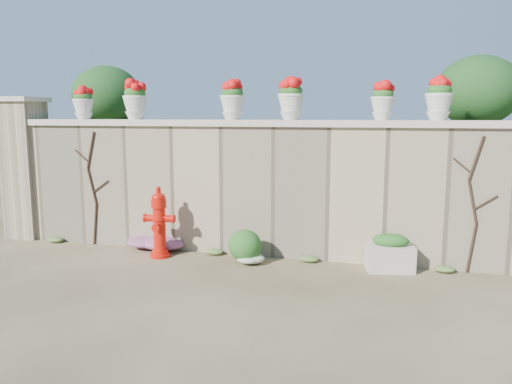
% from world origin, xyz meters
% --- Properties ---
extents(ground, '(80.00, 80.00, 0.00)m').
position_xyz_m(ground, '(0.00, 0.00, 0.00)').
color(ground, '#4B3A25').
rests_on(ground, ground).
extents(stone_wall, '(8.00, 0.40, 2.00)m').
position_xyz_m(stone_wall, '(0.00, 1.80, 1.00)').
color(stone_wall, tan).
rests_on(stone_wall, ground).
extents(wall_cap, '(8.10, 0.52, 0.10)m').
position_xyz_m(wall_cap, '(0.00, 1.80, 2.05)').
color(wall_cap, beige).
rests_on(wall_cap, stone_wall).
extents(gate_pillar, '(0.72, 0.72, 2.48)m').
position_xyz_m(gate_pillar, '(-4.15, 1.80, 1.26)').
color(gate_pillar, tan).
rests_on(gate_pillar, ground).
extents(raised_fill, '(9.00, 6.00, 2.00)m').
position_xyz_m(raised_fill, '(0.00, 5.00, 1.00)').
color(raised_fill, '#384C23').
rests_on(raised_fill, ground).
extents(back_shrub_left, '(1.30, 1.30, 1.10)m').
position_xyz_m(back_shrub_left, '(-3.20, 3.00, 2.55)').
color(back_shrub_left, '#143814').
rests_on(back_shrub_left, raised_fill).
extents(back_shrub_right, '(1.30, 1.30, 1.10)m').
position_xyz_m(back_shrub_right, '(3.40, 3.00, 2.55)').
color(back_shrub_right, '#143814').
rests_on(back_shrub_right, raised_fill).
extents(vine_left, '(0.60, 0.04, 1.91)m').
position_xyz_m(vine_left, '(-2.67, 1.58, 0.99)').
color(vine_left, black).
rests_on(vine_left, ground).
extents(vine_right, '(0.60, 0.04, 1.91)m').
position_xyz_m(vine_right, '(3.23, 1.58, 0.99)').
color(vine_right, black).
rests_on(vine_right, ground).
extents(fire_hydrant, '(0.47, 0.34, 1.09)m').
position_xyz_m(fire_hydrant, '(-1.27, 1.17, 0.55)').
color(fire_hydrant, red).
rests_on(fire_hydrant, ground).
extents(planter_box, '(0.71, 0.51, 0.53)m').
position_xyz_m(planter_box, '(2.16, 1.39, 0.25)').
color(planter_box, beige).
rests_on(planter_box, ground).
extents(green_shrub, '(0.64, 0.58, 0.61)m').
position_xyz_m(green_shrub, '(0.09, 1.24, 0.30)').
color(green_shrub, '#1E5119').
rests_on(green_shrub, ground).
extents(magenta_clump, '(1.00, 0.67, 0.27)m').
position_xyz_m(magenta_clump, '(-1.58, 1.52, 0.13)').
color(magenta_clump, '#CB28B3').
rests_on(magenta_clump, ground).
extents(white_flowers, '(0.54, 0.43, 0.19)m').
position_xyz_m(white_flowers, '(0.20, 1.14, 0.10)').
color(white_flowers, white).
rests_on(white_flowers, ground).
extents(urn_pot_0, '(0.35, 0.35, 0.54)m').
position_xyz_m(urn_pot_0, '(-2.91, 1.80, 2.37)').
color(urn_pot_0, beige).
rests_on(urn_pot_0, wall_cap).
extents(urn_pot_1, '(0.39, 0.39, 0.62)m').
position_xyz_m(urn_pot_1, '(-1.95, 1.80, 2.41)').
color(urn_pot_1, beige).
rests_on(urn_pot_1, wall_cap).
extents(urn_pot_2, '(0.38, 0.38, 0.60)m').
position_xyz_m(urn_pot_2, '(-0.28, 1.80, 2.40)').
color(urn_pot_2, beige).
rests_on(urn_pot_2, wall_cap).
extents(urn_pot_3, '(0.40, 0.40, 0.62)m').
position_xyz_m(urn_pot_3, '(0.64, 1.80, 2.41)').
color(urn_pot_3, beige).
rests_on(urn_pot_3, wall_cap).
extents(urn_pot_4, '(0.34, 0.34, 0.53)m').
position_xyz_m(urn_pot_4, '(1.97, 1.80, 2.36)').
color(urn_pot_4, beige).
rests_on(urn_pot_4, wall_cap).
extents(urn_pot_5, '(0.38, 0.38, 0.60)m').
position_xyz_m(urn_pot_5, '(2.73, 1.80, 2.40)').
color(urn_pot_5, beige).
rests_on(urn_pot_5, wall_cap).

